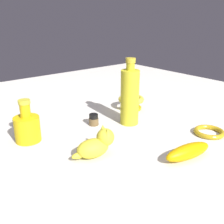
% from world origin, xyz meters
% --- Properties ---
extents(ground, '(2.00, 2.00, 0.00)m').
position_xyz_m(ground, '(0.00, 0.00, 0.00)').
color(ground, silver).
extents(bottle_tall, '(0.07, 0.07, 0.24)m').
position_xyz_m(bottle_tall, '(-0.12, -0.05, 0.11)').
color(bottle_tall, gold).
rests_on(bottle_tall, ground).
extents(cat_figurine, '(0.13, 0.08, 0.09)m').
position_xyz_m(cat_figurine, '(0.11, 0.07, 0.04)').
color(cat_figurine, gold).
rests_on(cat_figurine, ground).
extents(bangle, '(0.10, 0.10, 0.02)m').
position_xyz_m(bangle, '(-0.27, 0.19, 0.01)').
color(bangle, '#B38F18').
rests_on(bangle, ground).
extents(bottle_short, '(0.08, 0.08, 0.14)m').
position_xyz_m(bottle_short, '(0.23, -0.15, 0.05)').
color(bottle_short, gold).
rests_on(bottle_short, ground).
extents(banana, '(0.16, 0.07, 0.04)m').
position_xyz_m(banana, '(-0.07, 0.24, 0.02)').
color(banana, '#D19905').
rests_on(banana, ground).
extents(nail_polish_jar, '(0.04, 0.04, 0.04)m').
position_xyz_m(nail_polish_jar, '(-0.01, -0.12, 0.02)').
color(nail_polish_jar, brown).
rests_on(nail_polish_jar, ground).
extents(bowl, '(0.11, 0.11, 0.05)m').
position_xyz_m(bowl, '(-0.24, -0.16, 0.03)').
color(bowl, gold).
rests_on(bowl, ground).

